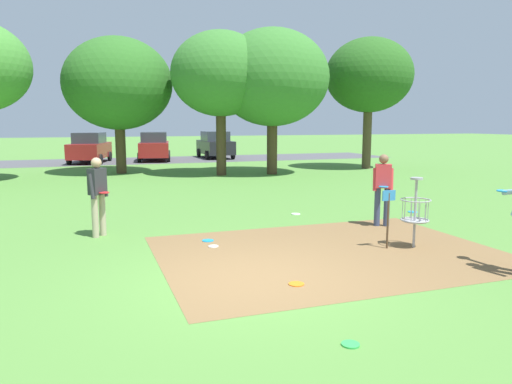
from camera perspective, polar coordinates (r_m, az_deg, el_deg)
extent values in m
plane|color=#518438|center=(7.65, -0.46, -10.37)|extent=(160.00, 160.00, 0.00)
cube|color=brown|center=(9.29, 8.70, -7.07)|extent=(6.36, 4.74, 0.01)
cylinder|color=#9E9EA3|center=(9.90, 18.37, -2.47)|extent=(0.05, 0.05, 1.35)
cylinder|color=#9E9EA3|center=(9.80, 18.56, 1.53)|extent=(0.24, 0.24, 0.04)
torus|color=#9E9EA3|center=(9.85, 18.44, -0.89)|extent=(0.58, 0.58, 0.02)
torus|color=#9E9EA3|center=(9.92, 18.34, -3.18)|extent=(0.55, 0.55, 0.03)
cylinder|color=#9E9EA3|center=(9.92, 18.33, -3.29)|extent=(0.48, 0.48, 0.02)
cylinder|color=gray|center=(10.03, 19.47, -1.94)|extent=(0.01, 0.01, 0.40)
cylinder|color=gray|center=(10.11, 18.77, -1.83)|extent=(0.01, 0.01, 0.40)
cylinder|color=gray|center=(10.10, 17.94, -1.80)|extent=(0.01, 0.01, 0.40)
cylinder|color=gray|center=(10.02, 17.27, -1.86)|extent=(0.01, 0.01, 0.40)
cylinder|color=gray|center=(9.88, 17.01, -1.98)|extent=(0.01, 0.01, 0.40)
cylinder|color=gray|center=(9.74, 17.28, -2.14)|extent=(0.01, 0.01, 0.40)
cylinder|color=gray|center=(9.66, 17.99, -2.25)|extent=(0.01, 0.01, 0.40)
cylinder|color=gray|center=(9.66, 18.86, -2.29)|extent=(0.01, 0.01, 0.40)
cylinder|color=gray|center=(9.75, 19.54, -2.23)|extent=(0.01, 0.01, 0.40)
cylinder|color=gray|center=(9.90, 19.77, -2.09)|extent=(0.01, 0.01, 0.40)
cylinder|color=#4C3823|center=(9.68, 15.39, -3.33)|extent=(0.04, 0.04, 1.10)
cube|color=#3384C6|center=(9.59, 15.51, -0.40)|extent=(0.28, 0.03, 0.20)
cylinder|color=#384260|center=(11.78, 15.27, -1.74)|extent=(0.14, 0.14, 0.92)
cylinder|color=#384260|center=(11.75, 14.20, -1.72)|extent=(0.14, 0.14, 0.92)
cube|color=#D1383D|center=(11.66, 14.87, 1.85)|extent=(0.42, 0.36, 0.56)
sphere|color=brown|center=(11.63, 14.94, 3.81)|extent=(0.22, 0.22, 0.22)
cylinder|color=#D1383D|center=(11.67, 15.79, 1.41)|extent=(0.16, 0.19, 0.55)
cylinder|color=#D1383D|center=(11.63, 13.94, 1.46)|extent=(0.16, 0.19, 0.55)
cylinder|color=#1E93DB|center=(11.51, 14.92, 0.62)|extent=(0.22, 0.22, 0.02)
cylinder|color=tan|center=(10.96, -17.78, -2.57)|extent=(0.14, 0.14, 0.92)
cylinder|color=tan|center=(10.81, -18.58, -2.76)|extent=(0.14, 0.14, 0.92)
cube|color=#2D2D33|center=(10.77, -18.35, 1.20)|extent=(0.41, 0.41, 0.56)
sphere|color=tan|center=(10.74, -18.45, 3.32)|extent=(0.22, 0.22, 0.22)
cylinder|color=#2D2D33|center=(10.91, -17.57, 0.87)|extent=(0.18, 0.18, 0.55)
cylinder|color=#2D2D33|center=(10.64, -18.96, 0.63)|extent=(0.18, 0.18, 0.55)
cylinder|color=red|center=(10.68, -17.60, -0.07)|extent=(0.22, 0.22, 0.02)
cylinder|color=#1E93DB|center=(9.21, 27.33, 0.12)|extent=(0.22, 0.22, 0.02)
cylinder|color=orange|center=(7.45, 4.82, -10.85)|extent=(0.24, 0.24, 0.02)
cylinder|color=white|center=(9.61, -5.08, -6.45)|extent=(0.20, 0.20, 0.02)
cylinder|color=green|center=(5.67, 11.16, -17.34)|extent=(0.20, 0.20, 0.02)
cylinder|color=white|center=(12.94, 4.75, -2.62)|extent=(0.24, 0.24, 0.02)
cylinder|color=#1E93DB|center=(10.07, -5.73, -5.77)|extent=(0.24, 0.24, 0.02)
cylinder|color=#1E93DB|center=(13.88, 18.11, -2.26)|extent=(0.25, 0.25, 0.02)
cylinder|color=#4C3823|center=(22.44, -4.16, 5.75)|extent=(0.46, 0.46, 2.95)
ellipsoid|color=#38752D|center=(22.52, -4.25, 13.83)|extent=(4.52, 4.52, 3.84)
cylinder|color=#4C3823|center=(22.90, 1.92, 5.30)|extent=(0.49, 0.49, 2.53)
ellipsoid|color=#38752D|center=(22.96, 1.96, 13.42)|extent=(5.29, 5.29, 4.50)
cylinder|color=brown|center=(26.37, 13.04, 6.20)|extent=(0.46, 0.46, 3.20)
ellipsoid|color=#285B1E|center=(26.47, 13.28, 13.36)|extent=(4.54, 4.54, 3.86)
cylinder|color=#4C3823|center=(24.18, -15.78, 4.94)|extent=(0.48, 0.48, 2.35)
ellipsoid|color=#2D6623|center=(24.22, -16.07, 12.27)|extent=(5.12, 5.12, 4.35)
cube|color=#4C4C51|center=(32.01, -15.11, 3.59)|extent=(36.00, 6.00, 0.01)
cube|color=maroon|center=(31.22, -19.12, 4.69)|extent=(2.77, 4.51, 0.90)
cube|color=#2D333D|center=(31.19, -19.19, 6.10)|extent=(2.07, 2.50, 0.64)
cylinder|color=black|center=(32.73, -20.08, 3.99)|extent=(0.32, 0.63, 0.60)
cylinder|color=black|center=(32.32, -16.99, 4.09)|extent=(0.32, 0.63, 0.60)
cylinder|color=black|center=(30.23, -21.33, 3.62)|extent=(0.32, 0.63, 0.60)
cylinder|color=black|center=(29.78, -17.99, 3.72)|extent=(0.32, 0.63, 0.60)
cube|color=maroon|center=(31.81, -11.97, 5.02)|extent=(2.46, 4.44, 0.90)
cube|color=#2D333D|center=(31.77, -12.01, 6.41)|extent=(1.92, 2.41, 0.64)
cylinder|color=black|center=(33.17, -13.43, 4.32)|extent=(0.28, 0.62, 0.60)
cylinder|color=black|center=(33.11, -10.31, 4.41)|extent=(0.28, 0.62, 0.60)
cylinder|color=black|center=(30.58, -13.72, 4.00)|extent=(0.28, 0.62, 0.60)
cylinder|color=black|center=(30.52, -10.34, 4.09)|extent=(0.28, 0.62, 0.60)
cube|color=black|center=(33.58, -4.86, 5.33)|extent=(1.84, 4.22, 0.90)
cube|color=#2D333D|center=(33.55, -4.88, 6.64)|extent=(1.60, 2.20, 0.64)
cylinder|color=black|center=(34.67, -6.82, 4.65)|extent=(0.19, 0.60, 0.60)
cylinder|color=black|center=(35.09, -3.94, 4.73)|extent=(0.19, 0.60, 0.60)
cylinder|color=black|center=(32.14, -5.85, 4.38)|extent=(0.19, 0.60, 0.60)
cylinder|color=black|center=(32.58, -2.76, 4.47)|extent=(0.19, 0.60, 0.60)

